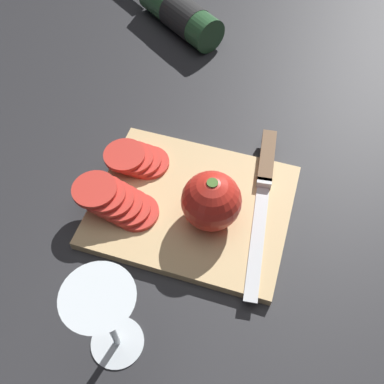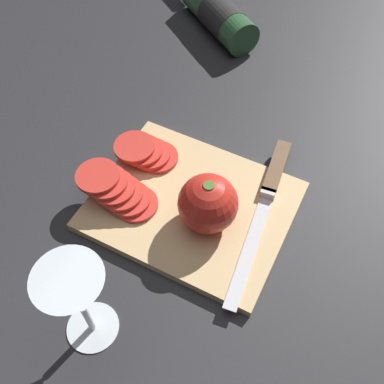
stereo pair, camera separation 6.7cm
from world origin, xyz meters
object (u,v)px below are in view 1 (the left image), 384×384
at_px(tomato_slice_stack_near, 116,201).
at_px(wine_bottle, 177,12).
at_px(knife, 265,171).
at_px(wine_glass, 104,313).
at_px(whole_tomato, 211,201).
at_px(tomato_slice_stack_far, 137,159).

bearing_deg(tomato_slice_stack_near, wine_bottle, 97.61).
relative_size(knife, tomato_slice_stack_near, 2.37).
xyz_separation_m(wine_bottle, tomato_slice_stack_near, (0.07, -0.49, 0.00)).
xyz_separation_m(wine_glass, knife, (0.13, 0.32, -0.09)).
relative_size(wine_bottle, knife, 0.99).
height_order(whole_tomato, tomato_slice_stack_far, whole_tomato).
bearing_deg(wine_glass, tomato_slice_stack_near, 111.89).
relative_size(whole_tomato, tomato_slice_stack_far, 0.88).
height_order(whole_tomato, knife, whole_tomato).
bearing_deg(wine_bottle, knife, -53.16).
bearing_deg(wine_glass, knife, 68.30).
bearing_deg(whole_tomato, wine_bottle, 113.88).
bearing_deg(whole_tomato, knife, 60.02).
bearing_deg(wine_bottle, tomato_slice_stack_near, -82.39).
relative_size(wine_bottle, wine_glass, 1.95).
bearing_deg(whole_tomato, tomato_slice_stack_far, 156.00).
height_order(knife, tomato_slice_stack_near, tomato_slice_stack_near).
bearing_deg(tomato_slice_stack_far, wine_glass, -74.35).
relative_size(wine_glass, knife, 0.51).
bearing_deg(knife, tomato_slice_stack_near, -63.05).
xyz_separation_m(wine_bottle, knife, (0.27, -0.36, -0.01)).
distance_m(whole_tomato, knife, 0.13).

